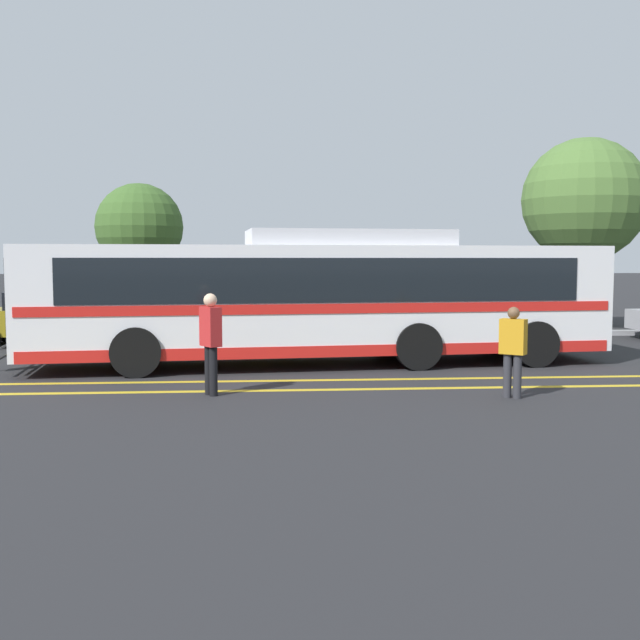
{
  "coord_description": "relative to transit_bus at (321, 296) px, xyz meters",
  "views": [
    {
      "loc": [
        -0.38,
        -16.53,
        2.32
      ],
      "look_at": [
        0.91,
        -0.09,
        0.99
      ],
      "focal_mm": 42.0,
      "sensor_mm": 36.0,
      "label": 1
    }
  ],
  "objects": [
    {
      "name": "parked_car_3",
      "position": [
        5.43,
        4.52,
        -0.81
      ],
      "size": [
        4.64,
        2.13,
        1.38
      ],
      "rotation": [
        0.0,
        0.0,
        1.5
      ],
      "color": "black",
      "rests_on": "ground_plane"
    },
    {
      "name": "tree_2",
      "position": [
        -5.59,
        10.5,
        1.95
      ],
      "size": [
        3.07,
        3.07,
        5.0
      ],
      "color": "#513823",
      "rests_on": "ground_plane"
    },
    {
      "name": "ground_plane",
      "position": [
        -0.93,
        0.09,
        -1.51
      ],
      "size": [
        220.0,
        220.0,
        0.0
      ],
      "primitive_type": "plane",
      "color": "#262628"
    },
    {
      "name": "transit_bus",
      "position": [
        0.0,
        0.0,
        0.0
      ],
      "size": [
        13.06,
        3.69,
        2.97
      ],
      "rotation": [
        0.0,
        0.0,
        1.66
      ],
      "color": "white",
      "rests_on": "ground_plane"
    },
    {
      "name": "curb_strip",
      "position": [
        -0.02,
        5.72,
        -1.43
      ],
      "size": [
        40.59,
        0.36,
        0.15
      ],
      "primitive_type": "cube",
      "color": "#99999E",
      "rests_on": "ground_plane"
    },
    {
      "name": "tree_0",
      "position": [
        9.16,
        7.29,
        2.73
      ],
      "size": [
        3.99,
        3.99,
        6.25
      ],
      "color": "#513823",
      "rests_on": "ground_plane"
    },
    {
      "name": "pedestrian_0",
      "position": [
        2.88,
        -4.31,
        -0.65
      ],
      "size": [
        0.47,
        0.43,
        1.54
      ],
      "rotation": [
        0.0,
        0.0,
        2.5
      ],
      "color": "#2D2D33",
      "rests_on": "ground_plane"
    },
    {
      "name": "parked_car_1",
      "position": [
        -7.1,
        4.46,
        -0.77
      ],
      "size": [
        4.49,
        2.09,
        1.47
      ],
      "rotation": [
        0.0,
        0.0,
        -1.52
      ],
      "color": "olive",
      "rests_on": "ground_plane"
    },
    {
      "name": "pedestrian_1",
      "position": [
        -2.18,
        -3.65,
        -0.51
      ],
      "size": [
        0.41,
        0.47,
        1.75
      ],
      "rotation": [
        0.0,
        0.0,
        5.26
      ],
      "color": "black",
      "rests_on": "ground_plane"
    },
    {
      "name": "lane_strip_0",
      "position": [
        -0.02,
        -2.2,
        -1.51
      ],
      "size": [
        32.59,
        0.2,
        0.01
      ],
      "primitive_type": "cube",
      "rotation": [
        0.0,
        0.0,
        1.57
      ],
      "color": "gold",
      "rests_on": "ground_plane"
    },
    {
      "name": "lane_strip_1",
      "position": [
        -0.02,
        -3.27,
        -1.51
      ],
      "size": [
        32.59,
        0.2,
        0.01
      ],
      "primitive_type": "cube",
      "rotation": [
        0.0,
        0.0,
        1.57
      ],
      "color": "gold",
      "rests_on": "ground_plane"
    },
    {
      "name": "parked_car_2",
      "position": [
        -1.29,
        4.11,
        -0.74
      ],
      "size": [
        4.67,
        1.95,
        1.56
      ],
      "rotation": [
        0.0,
        0.0,
        -1.54
      ],
      "color": "olive",
      "rests_on": "ground_plane"
    }
  ]
}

